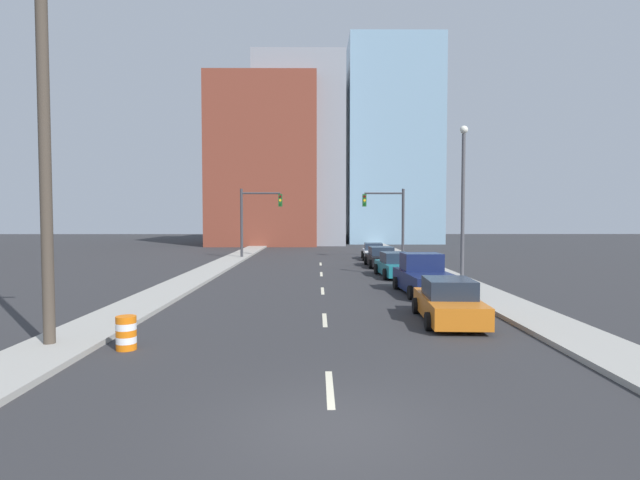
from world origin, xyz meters
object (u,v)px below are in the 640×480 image
traffic_signal_left (253,214)px  sedan_white (373,252)px  sedan_black (381,257)px  street_lamp (463,193)px  sedan_orange (449,302)px  traffic_signal_right (392,214)px  utility_pole_left_near (45,150)px  sedan_teal (395,266)px  traffic_barrel (126,333)px  pickup_truck_navy (425,277)px

traffic_signal_left → sedan_white: bearing=-3.9°
traffic_signal_left → sedan_black: 13.17m
street_lamp → sedan_orange: bearing=-108.8°
traffic_signal_right → sedan_white: (-1.70, -0.73, -3.34)m
traffic_signal_left → sedan_white: 11.22m
sedan_black → utility_pole_left_near: bearing=-119.1°
sedan_teal → sedan_white: bearing=86.3°
traffic_barrel → street_lamp: bearing=45.3°
sedan_black → sedan_white: 6.46m
street_lamp → traffic_barrel: bearing=-134.7°
sedan_orange → sedan_black: bearing=92.7°
sedan_orange → sedan_white: sedan_orange is taller
traffic_signal_left → sedan_teal: 17.55m
pickup_truck_navy → sedan_black: (-0.43, 13.21, -0.10)m
sedan_orange → pickup_truck_navy: 6.57m
traffic_barrel → pickup_truck_navy: pickup_truck_navy is taller
traffic_signal_left → traffic_signal_right: bearing=0.0°
street_lamp → pickup_truck_navy: (-2.77, -3.25, -4.24)m
traffic_barrel → sedan_white: bearing=71.0°
traffic_signal_left → traffic_barrel: 30.87m
street_lamp → sedan_white: 17.26m
traffic_signal_right → sedan_orange: 27.22m
traffic_signal_right → sedan_white: bearing=-156.8°
utility_pole_left_near → sedan_orange: bearing=16.6°
traffic_signal_left → traffic_barrel: traffic_signal_left is taller
utility_pole_left_near → street_lamp: size_ratio=1.25×
sedan_white → sedan_black: bearing=-88.4°
utility_pole_left_near → sedan_black: (12.37, 23.39, -4.90)m
sedan_orange → traffic_barrel: bearing=-156.6°
traffic_signal_left → sedan_teal: (10.60, -13.60, -3.30)m
sedan_orange → sedan_teal: 13.35m
sedan_teal → sedan_black: 6.41m
traffic_signal_right → utility_pole_left_near: 33.76m
street_lamp → sedan_teal: (-3.14, 3.55, -4.33)m
pickup_truck_navy → sedan_black: pickup_truck_navy is taller
sedan_white → street_lamp: bearing=-76.5°
traffic_signal_right → sedan_orange: size_ratio=1.30×
sedan_teal → sedan_black: bearing=87.3°
street_lamp → pickup_truck_navy: size_ratio=1.64×
utility_pole_left_near → sedan_teal: (12.43, 16.98, -4.88)m
utility_pole_left_near → street_lamp: utility_pole_left_near is taller
utility_pole_left_near → sedan_orange: utility_pole_left_near is taller
traffic_signal_left → traffic_signal_right: 12.38m
traffic_signal_left → utility_pole_left_near: bearing=-93.4°
sedan_teal → sedan_white: sedan_teal is taller
street_lamp → utility_pole_left_near: bearing=-139.2°
traffic_barrel → sedan_black: (10.18, 23.47, 0.21)m
sedan_teal → sedan_white: size_ratio=1.03×
sedan_orange → street_lamp: bearing=74.3°
sedan_white → sedan_teal: bearing=-87.4°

